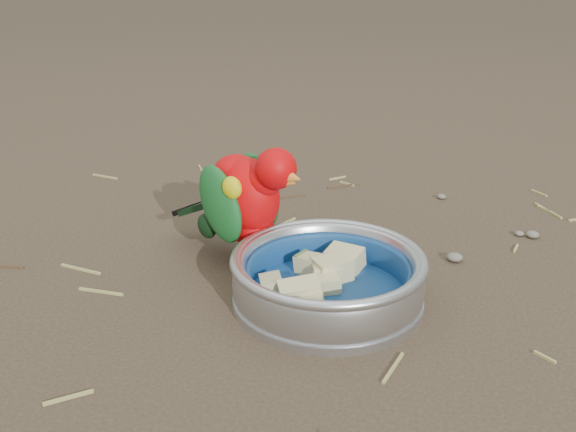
# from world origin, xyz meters

# --- Properties ---
(ground) EXTENTS (60.00, 60.00, 0.00)m
(ground) POSITION_xyz_m (0.00, 0.00, 0.00)
(ground) COLOR #443528
(food_bowl) EXTENTS (0.22, 0.22, 0.02)m
(food_bowl) POSITION_xyz_m (0.02, -0.03, 0.01)
(food_bowl) COLOR #B2B2BA
(food_bowl) RESTS_ON ground
(bowl_wall) EXTENTS (0.22, 0.22, 0.04)m
(bowl_wall) POSITION_xyz_m (0.02, -0.03, 0.04)
(bowl_wall) COLOR #B2B2BA
(bowl_wall) RESTS_ON food_bowl
(fruit_wedges) EXTENTS (0.13, 0.13, 0.03)m
(fruit_wedges) POSITION_xyz_m (0.02, -0.03, 0.03)
(fruit_wedges) COLOR beige
(fruit_wedges) RESTS_ON food_bowl
(lory_parrot) EXTENTS (0.22, 0.18, 0.16)m
(lory_parrot) POSITION_xyz_m (-0.09, 0.06, 0.08)
(lory_parrot) COLOR red
(lory_parrot) RESTS_ON ground
(ground_debris) EXTENTS (0.90, 0.80, 0.01)m
(ground_debris) POSITION_xyz_m (0.01, 0.02, 0.00)
(ground_debris) COLOR tan
(ground_debris) RESTS_ON ground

